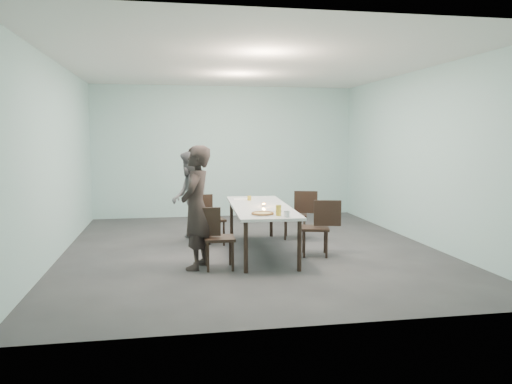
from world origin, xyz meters
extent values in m
plane|color=#333335|center=(0.00, 0.00, 0.00)|extent=(7.00, 7.00, 0.00)
cube|color=#AAD6D4|center=(0.00, 3.50, 1.50)|extent=(6.00, 0.02, 3.00)
cube|color=#AAD6D4|center=(0.00, -3.50, 1.50)|extent=(6.00, 0.02, 3.00)
cube|color=#AAD6D4|center=(-3.00, 0.00, 1.50)|extent=(0.02, 7.00, 3.00)
cube|color=#AAD6D4|center=(3.00, 0.00, 1.50)|extent=(0.02, 7.00, 3.00)
cube|color=white|center=(0.00, 0.00, 3.00)|extent=(6.00, 7.00, 0.02)
cube|color=white|center=(0.12, -0.29, 0.73)|extent=(1.03, 2.64, 0.04)
cylinder|color=black|center=(-0.31, -1.49, 0.35)|extent=(0.06, 0.06, 0.71)
cylinder|color=black|center=(-0.19, 0.94, 0.35)|extent=(0.06, 0.06, 0.71)
cylinder|color=black|center=(0.43, -1.53, 0.35)|extent=(0.06, 0.06, 0.71)
cylinder|color=black|center=(0.55, 0.91, 0.35)|extent=(0.06, 0.06, 0.71)
cube|color=black|center=(-0.64, -1.20, 0.43)|extent=(0.43, 0.43, 0.04)
cube|color=black|center=(-0.83, -1.19, 0.67)|extent=(0.42, 0.05, 0.40)
cylinder|color=black|center=(-0.81, -1.36, 0.21)|extent=(0.04, 0.04, 0.41)
cylinder|color=black|center=(-0.81, -1.02, 0.21)|extent=(0.04, 0.04, 0.41)
cylinder|color=black|center=(-0.47, -1.37, 0.21)|extent=(0.04, 0.04, 0.41)
cylinder|color=black|center=(-0.47, -1.03, 0.21)|extent=(0.04, 0.04, 0.41)
cube|color=black|center=(-0.61, 0.41, 0.43)|extent=(0.48, 0.48, 0.04)
cube|color=black|center=(-0.79, 0.38, 0.67)|extent=(0.42, 0.11, 0.40)
cylinder|color=black|center=(-0.74, 0.22, 0.21)|extent=(0.04, 0.04, 0.41)
cylinder|color=black|center=(-0.80, 0.55, 0.21)|extent=(0.04, 0.04, 0.41)
cylinder|color=black|center=(-0.41, 0.27, 0.21)|extent=(0.04, 0.04, 0.41)
cylinder|color=black|center=(-0.47, 0.61, 0.21)|extent=(0.04, 0.04, 0.41)
cube|color=black|center=(0.91, -0.68, 0.43)|extent=(0.51, 0.51, 0.04)
cube|color=black|center=(1.09, -0.72, 0.67)|extent=(0.42, 0.14, 0.40)
cylinder|color=black|center=(1.11, -0.55, 0.21)|extent=(0.04, 0.04, 0.41)
cylinder|color=black|center=(1.03, -0.88, 0.21)|extent=(0.04, 0.04, 0.41)
cylinder|color=black|center=(0.78, -0.47, 0.21)|extent=(0.04, 0.04, 0.41)
cylinder|color=black|center=(0.70, -0.80, 0.21)|extent=(0.04, 0.04, 0.41)
cube|color=black|center=(0.94, 0.66, 0.43)|extent=(0.52, 0.52, 0.04)
cube|color=black|center=(1.12, 0.60, 0.67)|extent=(0.41, 0.16, 0.40)
cylinder|color=black|center=(1.15, 0.77, 0.21)|extent=(0.04, 0.04, 0.41)
cylinder|color=black|center=(1.05, 0.45, 0.21)|extent=(0.04, 0.04, 0.41)
cylinder|color=black|center=(0.82, 0.87, 0.21)|extent=(0.04, 0.04, 0.41)
cylinder|color=black|center=(0.73, 0.54, 0.21)|extent=(0.04, 0.04, 0.41)
imported|color=black|center=(-0.95, -1.11, 0.86)|extent=(0.60, 0.73, 1.73)
imported|color=slate|center=(-0.95, 0.58, 0.81)|extent=(0.64, 0.80, 1.61)
cylinder|color=white|center=(-0.03, -1.23, 0.76)|extent=(0.34, 0.34, 0.01)
cylinder|color=#EBD785|center=(-0.03, -1.23, 0.77)|extent=(0.30, 0.30, 0.01)
torus|color=brown|center=(-0.03, -1.23, 0.77)|extent=(0.32, 0.32, 0.03)
cylinder|color=white|center=(0.24, -0.92, 0.76)|extent=(0.18, 0.18, 0.01)
cylinder|color=gold|center=(0.18, -1.33, 0.82)|extent=(0.08, 0.08, 0.15)
cylinder|color=silver|center=(0.26, -1.47, 0.80)|extent=(0.08, 0.08, 0.09)
cylinder|color=silver|center=(0.15, -0.41, 0.77)|extent=(0.06, 0.06, 0.03)
cylinder|color=orange|center=(0.15, -0.41, 0.79)|extent=(0.04, 0.04, 0.01)
cylinder|color=gold|center=(0.05, 0.41, 0.79)|extent=(0.07, 0.07, 0.08)
cube|color=silver|center=(-0.04, 0.57, 0.75)|extent=(0.31, 0.23, 0.01)
camera|label=1|loc=(-1.34, -8.04, 1.84)|focal=35.00mm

